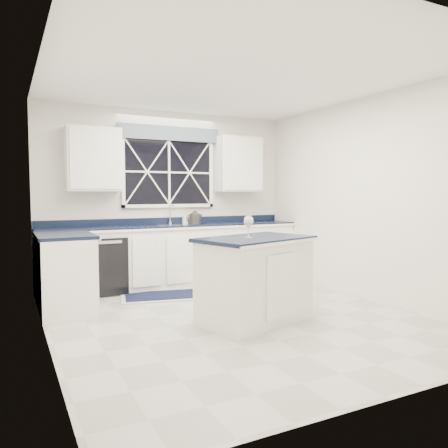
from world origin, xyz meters
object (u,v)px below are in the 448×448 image
soap_bottle (185,218)px  wine_glass (249,222)px  dishwasher (103,264)px  kettle (195,217)px  island (255,279)px  faucet (171,214)px

soap_bottle → wine_glass: bearing=-95.5°
dishwasher → wine_glass: wine_glass is taller
kettle → soap_bottle: bearing=120.5°
dishwasher → wine_glass: (1.12, -2.21, 0.70)m
island → kettle: bearing=66.5°
dishwasher → kettle: (1.47, 0.09, 0.63)m
faucet → island: (0.12, -2.38, -0.63)m
island → soap_bottle: 2.47m
island → kettle: size_ratio=4.62×
faucet → soap_bottle: size_ratio=1.70×
island → wine_glass: size_ratio=5.84×
faucet → island: bearing=-87.1°
dishwasher → wine_glass: size_ratio=3.35×
faucet → kettle: (0.37, -0.10, -0.06)m
faucet → kettle: faucet is taller
island → faucet: bearing=75.6°
faucet → island: 2.46m
dishwasher → island: island is taller
island → dishwasher: bearing=101.9°
kettle → soap_bottle: size_ratio=1.74×
faucet → wine_glass: bearing=-89.5°
dishwasher → soap_bottle: size_ratio=4.61×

